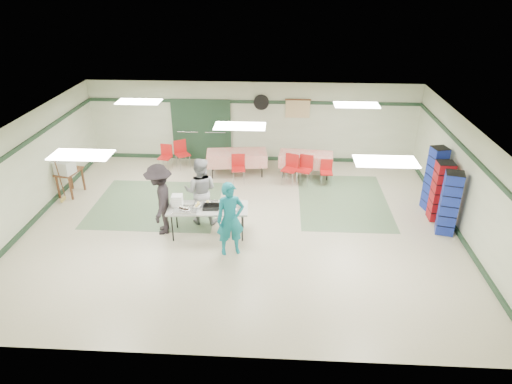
# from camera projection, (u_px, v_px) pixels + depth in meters

# --- Properties ---
(floor) EXTENTS (11.00, 11.00, 0.00)m
(floor) POSITION_uv_depth(u_px,v_px,m) (242.00, 224.00, 11.91)
(floor) COLOR beige
(floor) RESTS_ON ground
(ceiling) EXTENTS (11.00, 11.00, 0.00)m
(ceiling) POSITION_uv_depth(u_px,v_px,m) (240.00, 125.00, 10.71)
(ceiling) COLOR white
(ceiling) RESTS_ON wall_back
(wall_back) EXTENTS (11.00, 0.00, 11.00)m
(wall_back) POSITION_uv_depth(u_px,v_px,m) (252.00, 122.00, 15.34)
(wall_back) COLOR beige
(wall_back) RESTS_ON floor
(wall_front) EXTENTS (11.00, 0.00, 11.00)m
(wall_front) POSITION_uv_depth(u_px,v_px,m) (216.00, 294.00, 7.29)
(wall_front) COLOR beige
(wall_front) RESTS_ON floor
(wall_left) EXTENTS (0.00, 9.00, 9.00)m
(wall_left) POSITION_uv_depth(u_px,v_px,m) (26.00, 172.00, 11.60)
(wall_left) COLOR beige
(wall_left) RESTS_ON floor
(wall_right) EXTENTS (0.00, 9.00, 9.00)m
(wall_right) POSITION_uv_depth(u_px,v_px,m) (467.00, 183.00, 11.03)
(wall_right) COLOR beige
(wall_right) RESTS_ON floor
(trim_back) EXTENTS (11.00, 0.06, 0.10)m
(trim_back) POSITION_uv_depth(u_px,v_px,m) (252.00, 102.00, 15.00)
(trim_back) COLOR #1E3724
(trim_back) RESTS_ON wall_back
(baseboard_back) EXTENTS (11.00, 0.06, 0.12)m
(baseboard_back) POSITION_uv_depth(u_px,v_px,m) (252.00, 158.00, 15.89)
(baseboard_back) COLOR #1E3724
(baseboard_back) RESTS_ON floor
(trim_left) EXTENTS (0.06, 9.00, 0.10)m
(trim_left) POSITION_uv_depth(u_px,v_px,m) (20.00, 147.00, 11.28)
(trim_left) COLOR #1E3724
(trim_left) RESTS_ON wall_back
(baseboard_left) EXTENTS (0.06, 9.00, 0.12)m
(baseboard_left) POSITION_uv_depth(u_px,v_px,m) (38.00, 217.00, 12.17)
(baseboard_left) COLOR #1E3724
(baseboard_left) RESTS_ON floor
(trim_right) EXTENTS (0.06, 9.00, 0.10)m
(trim_right) POSITION_uv_depth(u_px,v_px,m) (472.00, 156.00, 10.72)
(trim_right) COLOR #1E3724
(trim_right) RESTS_ON wall_back
(baseboard_right) EXTENTS (0.06, 9.00, 0.12)m
(baseboard_right) POSITION_uv_depth(u_px,v_px,m) (455.00, 229.00, 11.61)
(baseboard_right) COLOR #1E3724
(baseboard_right) RESTS_ON floor
(green_patch_a) EXTENTS (3.50, 3.00, 0.01)m
(green_patch_a) POSITION_uv_depth(u_px,v_px,m) (157.00, 204.00, 12.93)
(green_patch_a) COLOR #63815E
(green_patch_a) RESTS_ON floor
(green_patch_b) EXTENTS (2.50, 3.50, 0.01)m
(green_patch_b) POSITION_uv_depth(u_px,v_px,m) (343.00, 201.00, 13.11)
(green_patch_b) COLOR #63815E
(green_patch_b) RESTS_ON floor
(double_door_left) EXTENTS (0.90, 0.06, 2.10)m
(double_door_left) POSITION_uv_depth(u_px,v_px,m) (188.00, 130.00, 15.53)
(double_door_left) COLOR #979A97
(double_door_left) RESTS_ON floor
(double_door_right) EXTENTS (0.90, 0.06, 2.10)m
(double_door_right) POSITION_uv_depth(u_px,v_px,m) (216.00, 130.00, 15.48)
(double_door_right) COLOR #979A97
(double_door_right) RESTS_ON floor
(door_frame) EXTENTS (2.00, 0.03, 2.15)m
(door_frame) POSITION_uv_depth(u_px,v_px,m) (202.00, 130.00, 15.49)
(door_frame) COLOR #1E3724
(door_frame) RESTS_ON floor
(wall_fan) EXTENTS (0.50, 0.10, 0.50)m
(wall_fan) POSITION_uv_depth(u_px,v_px,m) (261.00, 102.00, 14.96)
(wall_fan) COLOR black
(wall_fan) RESTS_ON wall_back
(scroll_banner) EXTENTS (0.80, 0.02, 0.60)m
(scroll_banner) POSITION_uv_depth(u_px,v_px,m) (298.00, 109.00, 14.99)
(scroll_banner) COLOR #D4B384
(scroll_banner) RESTS_ON wall_back
(serving_table) EXTENTS (2.00, 0.91, 0.76)m
(serving_table) POSITION_uv_depth(u_px,v_px,m) (208.00, 209.00, 11.17)
(serving_table) COLOR #9D9D98
(serving_table) RESTS_ON floor
(sheet_tray_right) EXTENTS (0.55, 0.43, 0.02)m
(sheet_tray_right) POSITION_uv_depth(u_px,v_px,m) (230.00, 208.00, 11.12)
(sheet_tray_right) COLOR silver
(sheet_tray_right) RESTS_ON serving_table
(sheet_tray_mid) EXTENTS (0.61, 0.47, 0.02)m
(sheet_tray_mid) POSITION_uv_depth(u_px,v_px,m) (205.00, 205.00, 11.25)
(sheet_tray_mid) COLOR silver
(sheet_tray_mid) RESTS_ON serving_table
(sheet_tray_left) EXTENTS (0.59, 0.47, 0.02)m
(sheet_tray_left) POSITION_uv_depth(u_px,v_px,m) (185.00, 210.00, 11.02)
(sheet_tray_left) COLOR silver
(sheet_tray_left) RESTS_ON serving_table
(baking_pan) EXTENTS (0.49, 0.32, 0.08)m
(baking_pan) POSITION_uv_depth(u_px,v_px,m) (213.00, 207.00, 11.10)
(baking_pan) COLOR black
(baking_pan) RESTS_ON serving_table
(foam_box_stack) EXTENTS (0.27, 0.25, 0.30)m
(foam_box_stack) POSITION_uv_depth(u_px,v_px,m) (177.00, 201.00, 11.16)
(foam_box_stack) COLOR white
(foam_box_stack) RESTS_ON serving_table
(volunteer_teal) EXTENTS (0.75, 0.60, 1.78)m
(volunteer_teal) POSITION_uv_depth(u_px,v_px,m) (230.00, 219.00, 10.37)
(volunteer_teal) COLOR #137486
(volunteer_teal) RESTS_ON floor
(volunteer_grey) EXTENTS (0.89, 0.71, 1.78)m
(volunteer_grey) POSITION_uv_depth(u_px,v_px,m) (201.00, 191.00, 11.67)
(volunteer_grey) COLOR gray
(volunteer_grey) RESTS_ON floor
(volunteer_dark) EXTENTS (0.87, 1.28, 1.83)m
(volunteer_dark) POSITION_uv_depth(u_px,v_px,m) (160.00, 199.00, 11.20)
(volunteer_dark) COLOR black
(volunteer_dark) RESTS_ON floor
(dining_table_a) EXTENTS (1.73, 0.90, 0.77)m
(dining_table_a) POSITION_uv_depth(u_px,v_px,m) (306.00, 159.00, 14.45)
(dining_table_a) COLOR red
(dining_table_a) RESTS_ON floor
(dining_table_b) EXTENTS (1.97, 1.05, 0.77)m
(dining_table_b) POSITION_uv_depth(u_px,v_px,m) (237.00, 158.00, 14.57)
(dining_table_b) COLOR red
(dining_table_b) RESTS_ON floor
(chair_a) EXTENTS (0.54, 0.54, 0.91)m
(chair_a) POSITION_uv_depth(u_px,v_px,m) (305.00, 166.00, 13.96)
(chair_a) COLOR #B5200E
(chair_a) RESTS_ON floor
(chair_b) EXTENTS (0.56, 0.56, 0.92)m
(chair_b) POSITION_uv_depth(u_px,v_px,m) (291.00, 166.00, 13.97)
(chair_b) COLOR #B5200E
(chair_b) RESTS_ON floor
(chair_c) EXTENTS (0.36, 0.36, 0.78)m
(chair_c) POSITION_uv_depth(u_px,v_px,m) (326.00, 170.00, 13.95)
(chair_c) COLOR #B5200E
(chair_c) RESTS_ON floor
(chair_d) EXTENTS (0.45, 0.45, 0.88)m
(chair_d) POSITION_uv_depth(u_px,v_px,m) (238.00, 165.00, 14.07)
(chair_d) COLOR #B5200E
(chair_d) RESTS_ON floor
(chair_loose_a) EXTENTS (0.59, 0.59, 0.92)m
(chair_loose_a) POSITION_uv_depth(u_px,v_px,m) (181.00, 151.00, 15.09)
(chair_loose_a) COLOR #B5200E
(chair_loose_a) RESTS_ON floor
(chair_loose_b) EXTENTS (0.45, 0.45, 0.84)m
(chair_loose_b) POSITION_uv_depth(u_px,v_px,m) (166.00, 154.00, 14.96)
(chair_loose_b) COLOR #B5200E
(chair_loose_b) RESTS_ON floor
(crate_stack_blue_a) EXTENTS (0.48, 0.48, 1.81)m
(crate_stack_blue_a) POSITION_uv_depth(u_px,v_px,m) (435.00, 179.00, 12.31)
(crate_stack_blue_a) COLOR navy
(crate_stack_blue_a) RESTS_ON floor
(crate_stack_red) EXTENTS (0.43, 0.43, 1.63)m
(crate_stack_red) POSITION_uv_depth(u_px,v_px,m) (441.00, 191.00, 11.82)
(crate_stack_red) COLOR #A71012
(crate_stack_red) RESTS_ON floor
(crate_stack_blue_b) EXTENTS (0.52, 0.52, 1.65)m
(crate_stack_blue_b) POSITION_uv_depth(u_px,v_px,m) (449.00, 203.00, 11.20)
(crate_stack_blue_b) COLOR navy
(crate_stack_blue_b) RESTS_ON floor
(printer_table) EXTENTS (0.63, 0.86, 0.74)m
(printer_table) POSITION_uv_depth(u_px,v_px,m) (69.00, 175.00, 13.24)
(printer_table) COLOR brown
(printer_table) RESTS_ON floor
(office_printer) EXTENTS (0.55, 0.51, 0.37)m
(office_printer) POSITION_uv_depth(u_px,v_px,m) (65.00, 167.00, 12.95)
(office_printer) COLOR #B3B4AF
(office_printer) RESTS_ON printer_table
(broom) EXTENTS (0.03, 0.21, 1.31)m
(broom) POSITION_uv_depth(u_px,v_px,m) (60.00, 179.00, 12.85)
(broom) COLOR brown
(broom) RESTS_ON floor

